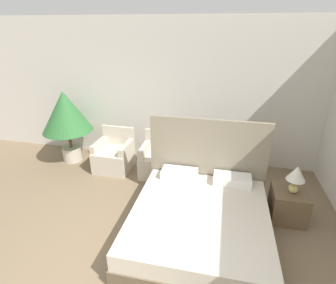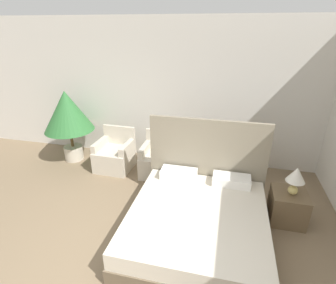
{
  "view_description": "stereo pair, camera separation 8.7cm",
  "coord_description": "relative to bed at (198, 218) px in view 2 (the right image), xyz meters",
  "views": [
    {
      "loc": [
        0.93,
        -1.69,
        2.7
      ],
      "look_at": [
        0.03,
        2.4,
        0.84
      ],
      "focal_mm": 28.0,
      "sensor_mm": 36.0,
      "label": 1
    },
    {
      "loc": [
        1.01,
        -1.67,
        2.7
      ],
      "look_at": [
        0.03,
        2.4,
        0.84
      ],
      "focal_mm": 28.0,
      "sensor_mm": 36.0,
      "label": 2
    }
  ],
  "objects": [
    {
      "name": "armchair_near_window_left",
      "position": [
        -1.9,
        1.48,
        -0.01
      ],
      "size": [
        0.7,
        0.68,
        0.82
      ],
      "rotation": [
        0.0,
        0.0,
        -0.03
      ],
      "color": "beige",
      "rests_on": "ground_plane"
    },
    {
      "name": "bed",
      "position": [
        0.0,
        0.0,
        0.0
      ],
      "size": [
        1.87,
        1.98,
        1.41
      ],
      "color": "brown",
      "rests_on": "ground_plane"
    },
    {
      "name": "nightstand",
      "position": [
        1.26,
        0.6,
        -0.04
      ],
      "size": [
        0.49,
        0.5,
        0.49
      ],
      "color": "brown",
      "rests_on": "ground_plane"
    },
    {
      "name": "armchair_near_window_right",
      "position": [
        -0.95,
        1.48,
        -0.01
      ],
      "size": [
        0.69,
        0.68,
        0.82
      ],
      "rotation": [
        0.0,
        0.0,
        0.02
      ],
      "color": "beige",
      "rests_on": "ground_plane"
    },
    {
      "name": "table_lamp",
      "position": [
        1.27,
        0.58,
        0.49
      ],
      "size": [
        0.26,
        0.26,
        0.43
      ],
      "color": "tan",
      "rests_on": "nightstand"
    },
    {
      "name": "wall_back",
      "position": [
        -0.74,
        2.26,
        1.17
      ],
      "size": [
        10.0,
        0.06,
        2.9
      ],
      "color": "silver",
      "rests_on": "ground_plane"
    },
    {
      "name": "potted_palm",
      "position": [
        -2.95,
        1.63,
        0.78
      ],
      "size": [
        1.01,
        1.01,
        1.52
      ],
      "color": "beige",
      "rests_on": "ground_plane"
    }
  ]
}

